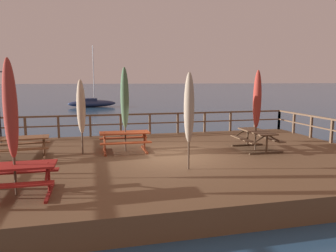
% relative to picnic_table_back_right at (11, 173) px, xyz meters
% --- Properties ---
extents(ground_plane, '(600.00, 600.00, 0.00)m').
position_rel_picnic_table_back_right_xyz_m(ground_plane, '(4.75, 3.11, -1.22)').
color(ground_plane, navy).
extents(wooden_deck, '(15.10, 9.84, 0.66)m').
position_rel_picnic_table_back_right_xyz_m(wooden_deck, '(4.75, 3.11, -0.89)').
color(wooden_deck, brown).
rests_on(wooden_deck, ground).
extents(railing_waterside_far, '(14.90, 0.10, 1.09)m').
position_rel_picnic_table_back_right_xyz_m(railing_waterside_far, '(4.75, 7.88, 0.17)').
color(railing_waterside_far, brown).
rests_on(railing_waterside_far, wooden_deck).
extents(picnic_table_back_right, '(2.05, 1.40, 0.78)m').
position_rel_picnic_table_back_right_xyz_m(picnic_table_back_right, '(0.00, 0.00, 0.00)').
color(picnic_table_back_right, maroon).
rests_on(picnic_table_back_right, wooden_deck).
extents(picnic_table_mid_left, '(2.29, 1.59, 0.78)m').
position_rel_picnic_table_back_right_xyz_m(picnic_table_mid_left, '(-0.72, 3.91, 0.00)').
color(picnic_table_mid_left, brown).
rests_on(picnic_table_mid_left, wooden_deck).
extents(picnic_table_mid_right, '(1.91, 1.41, 0.78)m').
position_rel_picnic_table_back_right_xyz_m(picnic_table_mid_right, '(3.11, 4.24, -0.00)').
color(picnic_table_mid_right, '#993819').
rests_on(picnic_table_mid_right, wooden_deck).
extents(picnic_table_front_right, '(1.40, 1.90, 0.78)m').
position_rel_picnic_table_back_right_xyz_m(picnic_table_front_right, '(8.28, 3.36, -0.00)').
color(picnic_table_front_right, brown).
rests_on(picnic_table_front_right, wooden_deck).
extents(patio_umbrella_tall_front, '(0.32, 0.32, 3.28)m').
position_rel_picnic_table_back_right_xyz_m(patio_umbrella_tall_front, '(0.08, 0.04, 1.52)').
color(patio_umbrella_tall_front, '#4C3828').
rests_on(patio_umbrella_tall_front, wooden_deck).
extents(patio_umbrella_tall_mid_left, '(0.32, 0.32, 3.18)m').
position_rel_picnic_table_back_right_xyz_m(patio_umbrella_tall_mid_left, '(-0.24, 1.45, 1.46)').
color(patio_umbrella_tall_mid_left, '#4C3828').
rests_on(patio_umbrella_tall_mid_left, wooden_deck).
extents(patio_umbrella_tall_mid_right, '(0.32, 0.32, 3.25)m').
position_rel_picnic_table_back_right_xyz_m(patio_umbrella_tall_mid_right, '(3.14, 4.25, 1.50)').
color(patio_umbrella_tall_mid_right, '#4C3828').
rests_on(patio_umbrella_tall_mid_right, wooden_deck).
extents(patio_umbrella_tall_back_left, '(0.32, 0.32, 3.15)m').
position_rel_picnic_table_back_right_xyz_m(patio_umbrella_tall_back_left, '(8.21, 3.32, 1.44)').
color(patio_umbrella_tall_back_left, '#4C3828').
rests_on(patio_umbrella_tall_back_left, wooden_deck).
extents(patio_umbrella_short_front, '(0.32, 0.32, 3.01)m').
position_rel_picnic_table_back_right_xyz_m(patio_umbrella_short_front, '(4.80, 1.26, 1.35)').
color(patio_umbrella_short_front, '#4C3828').
rests_on(patio_umbrella_short_front, wooden_deck).
extents(patio_umbrella_short_back, '(0.32, 0.32, 2.79)m').
position_rel_picnic_table_back_right_xyz_m(patio_umbrella_short_back, '(1.52, 4.12, 1.21)').
color(patio_umbrella_short_back, '#4C3828').
rests_on(patio_umbrella_short_back, wooden_deck).
extents(lamp_post_hooked, '(0.64, 0.38, 3.20)m').
position_rel_picnic_table_back_right_xyz_m(lamp_post_hooked, '(-1.92, 7.25, 1.55)').
color(lamp_post_hooked, black).
rests_on(lamp_post_hooked, wooden_deck).
extents(sailboat_distant, '(6.11, 2.15, 7.72)m').
position_rel_picnic_table_back_right_xyz_m(sailboat_distant, '(1.82, 33.78, -0.71)').
color(sailboat_distant, navy).
rests_on(sailboat_distant, ground).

